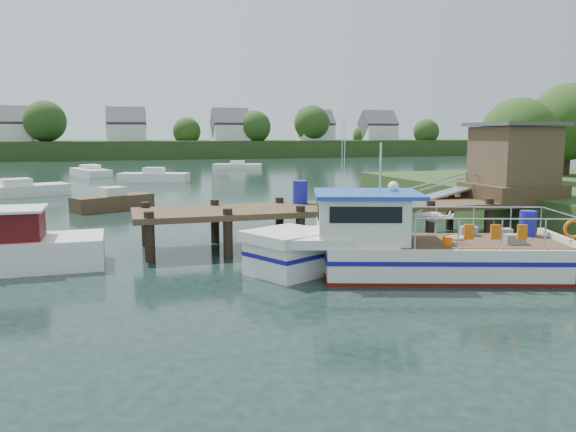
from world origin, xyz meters
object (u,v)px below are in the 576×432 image
object	(u,v)px
dock	(459,179)
moored_rowboat	(113,201)
lobster_boat	(401,247)
moored_d	(90,172)
moored_a	(16,190)
moored_far	(238,166)
moored_b	(154,177)
moored_c	(453,186)

from	to	relation	value
dock	moored_rowboat	distance (m)	17.89
moored_rowboat	lobster_boat	bearing A→B (deg)	-63.18
lobster_boat	moored_d	world-z (taller)	lobster_boat
moored_a	moored_d	distance (m)	18.21
moored_far	lobster_boat	bearing A→B (deg)	-91.48
moored_b	moored_a	bearing A→B (deg)	-152.97
dock	moored_b	xyz separation A→B (m)	(-10.11, 28.79, -1.78)
dock	moored_rowboat	size ratio (longest dim) A/B	3.79
lobster_boat	moored_d	size ratio (longest dim) A/B	1.36
moored_far	moored_a	bearing A→B (deg)	-123.87
lobster_boat	moored_rowboat	bearing A→B (deg)	132.84
lobster_boat	moored_b	xyz separation A→B (m)	(-4.86, 33.93, -0.35)
dock	moored_c	world-z (taller)	dock
moored_c	moored_b	bearing A→B (deg)	147.52
dock	moored_c	bearing A→B (deg)	57.53
dock	moored_c	distance (m)	17.08
moored_a	moored_rowboat	bearing A→B (deg)	-55.93
moored_a	moored_c	world-z (taller)	moored_c
lobster_boat	moored_d	distance (m)	44.50
lobster_boat	moored_c	size ratio (longest dim) A/B	1.16
lobster_boat	moored_b	bearing A→B (deg)	115.82
moored_far	moored_c	world-z (taller)	moored_c
moored_b	moored_c	world-z (taller)	moored_b
moored_b	lobster_boat	bearing A→B (deg)	-97.46
lobster_boat	moored_c	xyz separation A→B (m)	(14.37, 19.47, -0.36)
lobster_boat	moored_far	world-z (taller)	lobster_boat
moored_far	moored_rowboat	bearing A→B (deg)	-107.53
moored_rowboat	moored_c	world-z (taller)	moored_rowboat
moored_far	moored_b	distance (m)	19.03
moored_rowboat	moored_a	bearing A→B (deg)	127.32
moored_c	dock	bearing A→B (deg)	-118.00
moored_d	moored_b	bearing A→B (deg)	-49.40
dock	moored_a	bearing A→B (deg)	133.53
lobster_boat	moored_a	size ratio (longest dim) A/B	1.38
moored_b	moored_d	bearing A→B (deg)	104.56
moored_c	moored_d	xyz separation A→B (m)	(-24.67, 23.82, -0.05)
lobster_boat	moored_far	bearing A→B (deg)	101.37
moored_rowboat	moored_d	xyz separation A→B (m)	(-2.30, 26.26, -0.05)
dock	moored_b	size ratio (longest dim) A/B	2.78
moored_a	moored_d	world-z (taller)	moored_a
moored_a	moored_d	size ratio (longest dim) A/B	0.98
lobster_boat	moored_far	xyz separation A→B (m)	(5.51, 49.89, -0.46)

